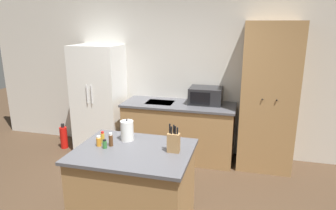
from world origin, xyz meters
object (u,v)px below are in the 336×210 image
at_px(spice_bottle_green_herb, 111,140).
at_px(kettle, 127,131).
at_px(spice_bottle_amber_oil, 99,141).
at_px(refrigerator, 99,98).
at_px(knife_block, 174,142).
at_px(fire_extinguisher, 64,137).
at_px(pantry_cabinet, 268,97).
at_px(microwave, 206,96).
at_px(spice_bottle_short_red, 105,144).
at_px(spice_bottle_tall_dark, 103,137).

bearing_deg(spice_bottle_green_herb, kettle, 61.81).
distance_m(spice_bottle_amber_oil, spice_bottle_green_herb, 0.13).
relative_size(refrigerator, knife_block, 6.09).
height_order(knife_block, fire_extinguisher, knife_block).
relative_size(pantry_cabinet, microwave, 4.30).
xyz_separation_m(refrigerator, spice_bottle_short_red, (1.05, -1.91, 0.04)).
height_order(knife_block, kettle, knife_block).
bearing_deg(spice_bottle_amber_oil, kettle, 44.90).
height_order(pantry_cabinet, microwave, pantry_cabinet).
bearing_deg(microwave, knife_block, -91.85).
distance_m(spice_bottle_amber_oil, kettle, 0.33).
xyz_separation_m(microwave, spice_bottle_short_red, (-0.79, -2.01, -0.11)).
xyz_separation_m(microwave, spice_bottle_amber_oil, (-0.87, -1.97, -0.10)).
height_order(spice_bottle_short_red, fire_extinguisher, spice_bottle_short_red).
xyz_separation_m(spice_bottle_amber_oil, spice_bottle_green_herb, (0.13, 0.03, 0.02)).
bearing_deg(pantry_cabinet, refrigerator, -179.87).
distance_m(microwave, spice_bottle_tall_dark, 2.06).
height_order(pantry_cabinet, kettle, pantry_cabinet).
xyz_separation_m(microwave, fire_extinguisher, (-2.49, -0.29, -0.86)).
bearing_deg(spice_bottle_amber_oil, spice_bottle_green_herb, 14.66).
bearing_deg(refrigerator, spice_bottle_short_red, -61.19).
distance_m(microwave, spice_bottle_amber_oil, 2.16).
bearing_deg(spice_bottle_short_red, spice_bottle_tall_dark, 123.57).
xyz_separation_m(pantry_cabinet, spice_bottle_tall_dark, (-1.82, -1.78, -0.14)).
height_order(knife_block, spice_bottle_green_herb, knife_block).
bearing_deg(microwave, kettle, -110.26).
bearing_deg(spice_bottle_short_red, knife_block, 6.99).
bearing_deg(refrigerator, spice_bottle_tall_dark, -61.59).
relative_size(pantry_cabinet, spice_bottle_green_herb, 14.91).
bearing_deg(microwave, spice_bottle_amber_oil, -113.92).
bearing_deg(spice_bottle_tall_dark, refrigerator, 118.41).
xyz_separation_m(spice_bottle_tall_dark, spice_bottle_amber_oil, (0.01, -0.10, -0.01)).
distance_m(spice_bottle_short_red, spice_bottle_green_herb, 0.08).
height_order(spice_bottle_amber_oil, fire_extinguisher, spice_bottle_amber_oil).
relative_size(pantry_cabinet, knife_block, 7.37).
distance_m(spice_bottle_short_red, spice_bottle_amber_oil, 0.09).
height_order(knife_block, spice_bottle_tall_dark, knife_block).
height_order(microwave, spice_bottle_amber_oil, microwave).
relative_size(knife_block, spice_bottle_green_herb, 2.02).
height_order(refrigerator, pantry_cabinet, pantry_cabinet).
relative_size(refrigerator, spice_bottle_tall_dark, 14.45).
bearing_deg(spice_bottle_short_red, spice_bottle_amber_oil, 157.64).
xyz_separation_m(spice_bottle_amber_oil, kettle, (0.23, 0.23, 0.06)).
relative_size(microwave, spice_bottle_green_herb, 3.47).
bearing_deg(spice_bottle_short_red, spice_bottle_green_herb, 60.29).
bearing_deg(knife_block, spice_bottle_short_red, -173.01).
relative_size(refrigerator, spice_bottle_amber_oil, 16.02).
relative_size(microwave, fire_extinguisher, 1.13).
xyz_separation_m(knife_block, spice_bottle_green_herb, (-0.69, -0.02, -0.04)).
xyz_separation_m(knife_block, fire_extinguisher, (-2.43, 1.63, -0.81)).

